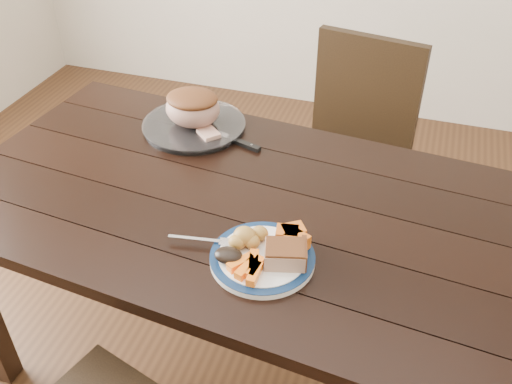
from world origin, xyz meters
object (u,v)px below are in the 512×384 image
(dining_table, at_px, (232,222))
(roast_joint, at_px, (193,109))
(carving_knife, at_px, (234,141))
(dinner_plate, at_px, (262,258))
(pork_slice, at_px, (285,255))
(chair_far, at_px, (352,145))
(serving_platter, at_px, (194,126))
(fork, at_px, (208,241))

(dining_table, xyz_separation_m, roast_joint, (-0.25, 0.31, 0.17))
(carving_knife, bearing_deg, dinner_plate, -45.98)
(pork_slice, bearing_deg, carving_knife, 121.73)
(dining_table, relative_size, roast_joint, 9.25)
(chair_far, xyz_separation_m, serving_platter, (-0.48, -0.42, 0.23))
(chair_far, relative_size, carving_knife, 2.98)
(pork_slice, height_order, carving_knife, pork_slice)
(roast_joint, bearing_deg, fork, -63.68)
(roast_joint, relative_size, carving_knife, 0.58)
(chair_far, distance_m, serving_platter, 0.68)
(roast_joint, bearing_deg, carving_knife, -14.15)
(carving_knife, bearing_deg, roast_joint, -177.05)
(dinner_plate, bearing_deg, pork_slice, -4.76)
(dining_table, distance_m, serving_platter, 0.41)
(dinner_plate, relative_size, roast_joint, 1.43)
(chair_far, distance_m, fork, 1.00)
(roast_joint, bearing_deg, chair_far, 41.42)
(pork_slice, bearing_deg, chair_far, 89.14)
(dining_table, distance_m, roast_joint, 0.43)
(pork_slice, xyz_separation_m, carving_knife, (-0.31, 0.50, -0.04))
(chair_far, xyz_separation_m, pork_slice, (-0.01, -0.96, 0.27))
(dining_table, height_order, fork, fork)
(pork_slice, distance_m, fork, 0.21)
(dining_table, bearing_deg, roast_joint, 128.01)
(fork, bearing_deg, serving_platter, 107.13)
(dining_table, height_order, serving_platter, serving_platter)
(chair_far, height_order, roast_joint, chair_far)
(dinner_plate, bearing_deg, serving_platter, 127.30)
(dining_table, relative_size, fork, 9.42)
(pork_slice, bearing_deg, serving_platter, 130.77)
(dinner_plate, distance_m, carving_knife, 0.55)
(pork_slice, bearing_deg, roast_joint, 130.77)
(chair_far, relative_size, roast_joint, 5.13)
(roast_joint, height_order, carving_knife, roast_joint)
(chair_far, bearing_deg, pork_slice, 99.72)
(serving_platter, bearing_deg, pork_slice, -49.23)
(fork, bearing_deg, roast_joint, 107.13)
(dinner_plate, bearing_deg, roast_joint, 127.30)
(pork_slice, distance_m, roast_joint, 0.71)
(pork_slice, relative_size, fork, 0.55)
(serving_platter, xyz_separation_m, fork, (0.26, -0.53, 0.01))
(dinner_plate, relative_size, pork_slice, 2.67)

